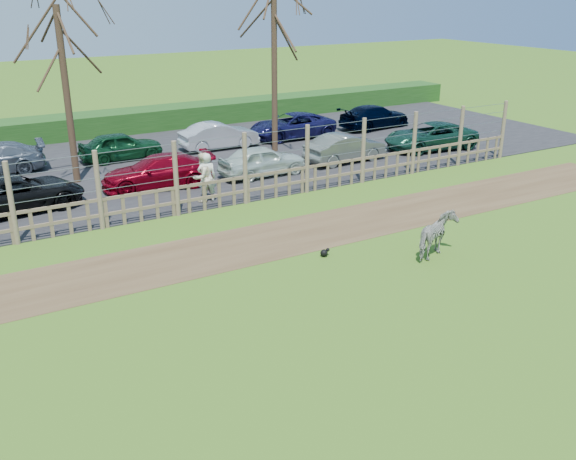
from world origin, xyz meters
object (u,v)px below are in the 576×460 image
zebra (437,236)px  car_2 (17,194)px  car_13 (375,117)px  crow (324,253)px  car_5 (345,148)px  tree_mid (62,52)px  tree_right (274,32)px  car_10 (121,146)px  car_3 (158,172)px  car_12 (292,126)px  visitor_a (207,177)px  visitor_b (203,177)px  car_6 (430,136)px  car_4 (262,161)px  car_11 (219,136)px

zebra → car_2: (-9.45, 9.91, 0.01)m
car_13 → crow: bearing=131.5°
zebra → car_5: 10.36m
car_5 → zebra: bearing=155.6°
tree_mid → tree_right: tree_right is taller
tree_right → car_10: tree_right is taller
car_3 → tree_right: bearing=120.7°
car_2 → car_13: 19.06m
car_3 → car_5: bearing=94.6°
car_12 → car_13: (4.97, -0.17, 0.00)m
visitor_a → crow: size_ratio=6.12×
visitor_b → car_6: bearing=168.7°
car_4 → car_12: same height
car_6 → car_11: (-8.34, 5.01, 0.00)m
car_4 → car_12: 6.84m
visitor_a → car_2: bearing=-1.2°
visitor_b → car_3: bearing=-91.3°
visitor_b → car_12: bearing=-157.5°
car_5 → car_6: size_ratio=0.84×
zebra → crow: 3.16m
car_10 → car_13: size_ratio=0.85×
zebra → car_6: size_ratio=0.34×
tree_mid → car_4: (6.59, -2.81, -4.23)m
car_13 → car_2: bearing=97.7°
visitor_b → car_2: visitor_b is taller
car_4 → car_6: bearing=-91.7°
tree_mid → car_11: 8.45m
car_3 → car_12: bearing=126.5°
car_4 → car_12: size_ratio=0.82×
visitor_a → visitor_b: (-0.11, 0.09, 0.00)m
tree_mid → car_4: tree_mid is taller
tree_mid → car_12: bearing=12.3°
tree_mid → car_4: size_ratio=1.94×
visitor_a → car_5: (7.24, 2.02, -0.26)m
crow → car_12: car_12 is taller
visitor_b → car_6: size_ratio=0.40×
car_12 → car_5: bearing=-2.8°
zebra → car_11: 14.59m
tree_mid → zebra: bearing=-60.7°
tree_mid → zebra: size_ratio=4.60×
crow → car_3: bearing=101.9°
car_3 → car_5: 8.17m
zebra → car_4: zebra is taller
tree_right → car_13: 8.54m
tree_mid → car_10: size_ratio=1.94×
tree_mid → car_13: (15.99, 2.23, -4.23)m
car_4 → car_5: (4.05, 0.09, 0.00)m
tree_mid → car_5: tree_mid is taller
tree_right → car_6: 8.50m
car_13 → car_6: bearing=165.9°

